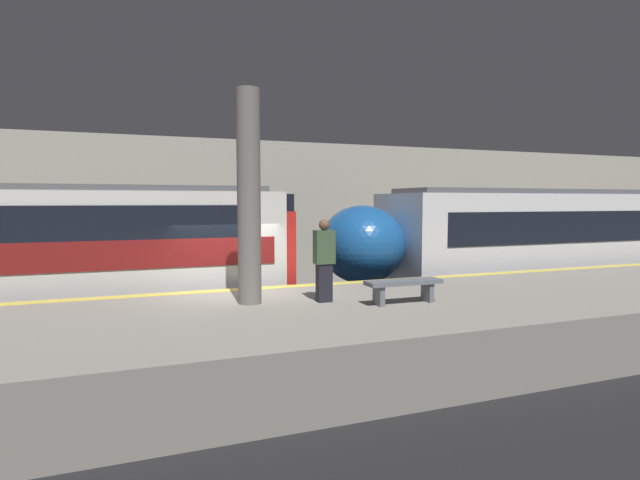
{
  "coord_description": "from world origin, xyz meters",
  "views": [
    {
      "loc": [
        -2.06,
        -10.9,
        3.03
      ],
      "look_at": [
        2.38,
        0.85,
        2.06
      ],
      "focal_mm": 28.0,
      "sensor_mm": 36.0,
      "label": 1
    }
  ],
  "objects_px": {
    "support_pillar_near": "(249,197)",
    "train_modern": "(622,237)",
    "person_waiting": "(324,259)",
    "platform_bench": "(404,286)"
  },
  "relations": [
    {
      "from": "person_waiting",
      "to": "support_pillar_near",
      "type": "bearing_deg",
      "value": 164.96
    },
    {
      "from": "support_pillar_near",
      "to": "platform_bench",
      "type": "relative_size",
      "value": 2.68
    },
    {
      "from": "support_pillar_near",
      "to": "train_modern",
      "type": "relative_size",
      "value": 0.18
    },
    {
      "from": "platform_bench",
      "to": "person_waiting",
      "type": "bearing_deg",
      "value": 152.91
    },
    {
      "from": "support_pillar_near",
      "to": "platform_bench",
      "type": "bearing_deg",
      "value": -21.26
    },
    {
      "from": "person_waiting",
      "to": "train_modern",
      "type": "bearing_deg",
      "value": 17.5
    },
    {
      "from": "train_modern",
      "to": "platform_bench",
      "type": "relative_size",
      "value": 15.04
    },
    {
      "from": "person_waiting",
      "to": "platform_bench",
      "type": "distance_m",
      "value": 1.59
    },
    {
      "from": "support_pillar_near",
      "to": "train_modern",
      "type": "bearing_deg",
      "value": 14.59
    },
    {
      "from": "person_waiting",
      "to": "platform_bench",
      "type": "height_order",
      "value": "person_waiting"
    }
  ]
}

